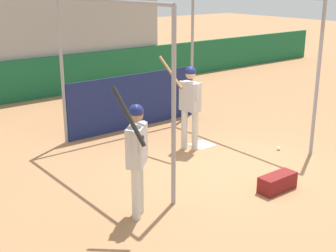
# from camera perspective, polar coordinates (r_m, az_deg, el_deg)

# --- Properties ---
(ground_plane) EXTENTS (60.00, 60.00, 0.00)m
(ground_plane) POSITION_cam_1_polar(r_m,az_deg,el_deg) (8.78, 7.79, -5.18)
(ground_plane) COLOR #A8754C
(outfield_wall) EXTENTS (24.00, 0.12, 1.19)m
(outfield_wall) POSITION_cam_1_polar(r_m,az_deg,el_deg) (14.40, -13.36, 5.95)
(outfield_wall) COLOR #196038
(outfield_wall) RESTS_ON ground
(bleacher_section) EXTENTS (7.60, 3.20, 2.87)m
(bleacher_section) POSITION_cam_1_polar(r_m,az_deg,el_deg) (15.78, -16.19, 9.78)
(bleacher_section) COLOR #9E9E99
(bleacher_section) RESTS_ON ground
(batting_cage) EXTENTS (3.62, 3.74, 3.05)m
(batting_cage) POSITION_cam_1_polar(r_m,az_deg,el_deg) (10.27, -2.00, 5.86)
(batting_cage) COLOR gray
(batting_cage) RESTS_ON ground
(home_plate) EXTENTS (0.44, 0.44, 0.02)m
(home_plate) POSITION_cam_1_polar(r_m,az_deg,el_deg) (9.92, 4.16, -2.31)
(home_plate) COLOR white
(home_plate) RESTS_ON ground
(player_batter) EXTENTS (0.53, 0.85, 1.89)m
(player_batter) POSITION_cam_1_polar(r_m,az_deg,el_deg) (9.39, 2.63, 3.15)
(player_batter) COLOR silver
(player_batter) RESTS_ON ground
(player_waiting) EXTENTS (0.64, 0.75, 2.01)m
(player_waiting) POSITION_cam_1_polar(r_m,az_deg,el_deg) (6.66, -3.83, -3.01)
(player_waiting) COLOR silver
(player_waiting) RESTS_ON ground
(equipment_bag) EXTENTS (0.70, 0.28, 0.28)m
(equipment_bag) POSITION_cam_1_polar(r_m,az_deg,el_deg) (8.00, 13.19, -6.72)
(equipment_bag) COLOR maroon
(equipment_bag) RESTS_ON ground
(baseball) EXTENTS (0.07, 0.07, 0.07)m
(baseball) POSITION_cam_1_polar(r_m,az_deg,el_deg) (9.87, 13.31, -2.68)
(baseball) COLOR white
(baseball) RESTS_ON ground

